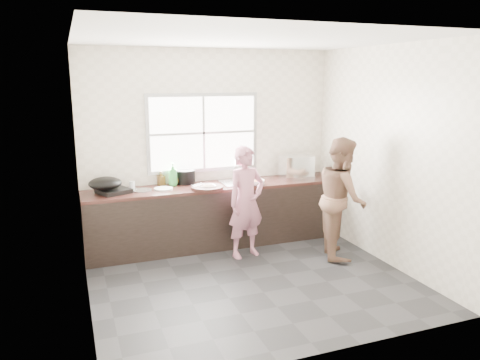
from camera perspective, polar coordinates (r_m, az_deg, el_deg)
name	(u,v)px	position (r m, az deg, el deg)	size (l,w,h in m)	color
floor	(251,280)	(5.58, 1.41, -12.09)	(3.60, 3.20, 0.01)	#29292B
ceiling	(253,38)	(5.09, 1.57, 16.88)	(3.60, 3.20, 0.01)	silver
wall_back	(210,146)	(6.66, -3.69, 4.11)	(3.60, 0.01, 2.70)	silver
wall_left	(80,178)	(4.81, -18.91, 0.24)	(0.01, 3.20, 2.70)	silver
wall_right	(387,157)	(6.07, 17.52, 2.74)	(0.01, 3.20, 2.70)	beige
wall_front	(328,201)	(3.76, 10.67, -2.54)	(3.60, 0.01, 2.70)	beige
cabinet	(217,216)	(6.57, -2.78, -4.40)	(3.60, 0.62, 0.82)	black
countertop	(217,186)	(6.46, -2.82, -0.75)	(3.60, 0.64, 0.04)	#321914
sink	(241,182)	(6.57, 0.09, -0.29)	(0.55, 0.45, 0.02)	silver
faucet	(236,170)	(6.72, -0.51, 1.26)	(0.02, 0.02, 0.30)	silver
window_frame	(203,133)	(6.59, -4.51, 5.76)	(1.60, 0.05, 1.10)	#9EA0A5
window_glazing	(204,133)	(6.57, -4.45, 5.74)	(1.50, 0.01, 1.00)	white
woman	(246,206)	(6.07, 0.76, -3.15)	(0.50, 0.33, 1.36)	#BB7087
person_side	(342,198)	(6.20, 12.28, -2.10)	(0.76, 0.60, 1.57)	brown
cutting_board	(207,188)	(6.20, -4.02, -0.94)	(0.43, 0.43, 0.04)	black
cleaver	(198,185)	(6.28, -5.16, -0.58)	(0.19, 0.10, 0.01)	silver
bowl_mince	(208,187)	(6.20, -3.96, -0.88)	(0.22, 0.22, 0.05)	white
bowl_crabs	(256,183)	(6.43, 2.01, -0.35)	(0.18, 0.18, 0.06)	white
bowl_held	(253,183)	(6.41, 1.64, -0.40)	(0.18, 0.18, 0.06)	silver
black_pot	(186,177)	(6.55, -6.66, 0.40)	(0.26, 0.26, 0.19)	black
plate_food	(164,189)	(6.25, -9.31, -1.06)	(0.25, 0.25, 0.02)	white
bottle_green	(173,174)	(6.42, -8.17, 0.69)	(0.12, 0.12, 0.32)	green
bottle_brown_tall	(161,179)	(6.48, -9.58, 0.13)	(0.08, 0.08, 0.18)	#4B3512
bottle_brown_short	(177,179)	(6.53, -7.64, 0.17)	(0.12, 0.12, 0.15)	#4E3713
glass_jar	(132,185)	(6.37, -13.02, -0.60)	(0.07, 0.07, 0.10)	silver
burner	(114,191)	(6.20, -15.15, -1.29)	(0.36, 0.36, 0.05)	black
wok	(105,183)	(6.15, -16.12, -0.39)	(0.41, 0.41, 0.16)	black
dish_rack	(296,167)	(6.90, 6.89, 1.61)	(0.44, 0.31, 0.33)	silver
pot_lid_left	(143,190)	(6.24, -11.79, -1.23)	(0.25, 0.25, 0.01)	#A4A6AA
pot_lid_right	(127,190)	(6.31, -13.57, -1.17)	(0.27, 0.27, 0.01)	silver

